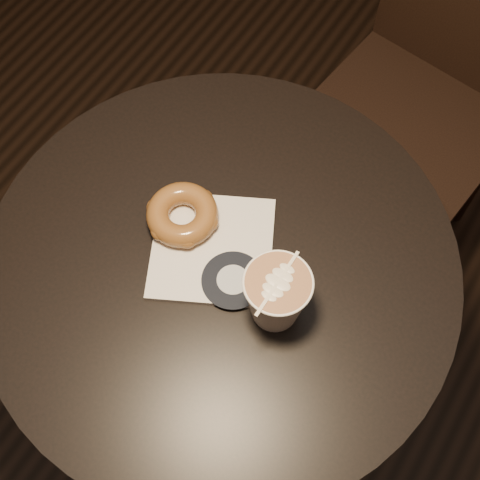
{
  "coord_description": "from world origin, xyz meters",
  "views": [
    {
      "loc": [
        0.24,
        -0.33,
        1.63
      ],
      "look_at": [
        0.01,
        0.03,
        0.79
      ],
      "focal_mm": 50.0,
      "sensor_mm": 36.0,
      "label": 1
    }
  ],
  "objects_px": {
    "cafe_table": "(223,310)",
    "doughnut": "(182,214)",
    "latte_cup": "(276,297)",
    "chair": "(442,64)",
    "pastry_bag": "(212,248)"
  },
  "relations": [
    {
      "from": "chair",
      "to": "latte_cup",
      "type": "height_order",
      "value": "chair"
    },
    {
      "from": "chair",
      "to": "latte_cup",
      "type": "xyz_separation_m",
      "value": [
        0.01,
        -0.71,
        0.24
      ]
    },
    {
      "from": "pastry_bag",
      "to": "latte_cup",
      "type": "distance_m",
      "value": 0.14
    },
    {
      "from": "cafe_table",
      "to": "pastry_bag",
      "type": "relative_size",
      "value": 4.29
    },
    {
      "from": "chair",
      "to": "doughnut",
      "type": "relative_size",
      "value": 9.54
    },
    {
      "from": "doughnut",
      "to": "latte_cup",
      "type": "height_order",
      "value": "latte_cup"
    },
    {
      "from": "chair",
      "to": "pastry_bag",
      "type": "height_order",
      "value": "chair"
    },
    {
      "from": "cafe_table",
      "to": "pastry_bag",
      "type": "bearing_deg",
      "value": 153.71
    },
    {
      "from": "chair",
      "to": "pastry_bag",
      "type": "distance_m",
      "value": 0.71
    },
    {
      "from": "pastry_bag",
      "to": "latte_cup",
      "type": "relative_size",
      "value": 1.71
    },
    {
      "from": "cafe_table",
      "to": "latte_cup",
      "type": "xyz_separation_m",
      "value": [
        0.11,
        -0.02,
        0.25
      ]
    },
    {
      "from": "cafe_table",
      "to": "doughnut",
      "type": "relative_size",
      "value": 7.07
    },
    {
      "from": "pastry_bag",
      "to": "cafe_table",
      "type": "bearing_deg",
      "value": -53.73
    },
    {
      "from": "chair",
      "to": "doughnut",
      "type": "xyz_separation_m",
      "value": [
        -0.17,
        -0.66,
        0.21
      ]
    },
    {
      "from": "pastry_bag",
      "to": "doughnut",
      "type": "xyz_separation_m",
      "value": [
        -0.06,
        0.01,
        0.02
      ]
    }
  ]
}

